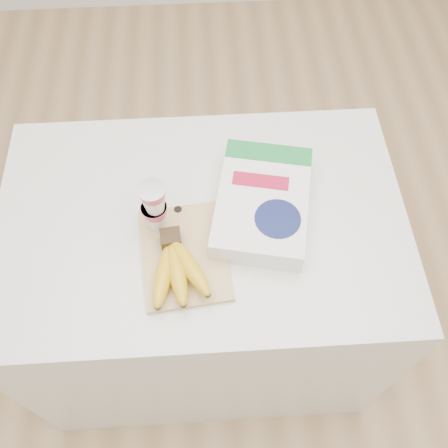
% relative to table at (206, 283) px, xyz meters
% --- Properties ---
extents(room, '(4.00, 4.00, 4.00)m').
position_rel_table_xyz_m(room, '(0.00, 0.00, 0.96)').
color(room, tan).
rests_on(room, ground).
extents(table, '(1.03, 0.69, 0.77)m').
position_rel_table_xyz_m(table, '(0.00, 0.00, 0.00)').
color(table, silver).
rests_on(table, ground).
extents(cutting_board, '(0.22, 0.29, 0.01)m').
position_rel_table_xyz_m(cutting_board, '(-0.04, -0.11, 0.39)').
color(cutting_board, tan).
rests_on(cutting_board, table).
extents(bananas, '(0.15, 0.20, 0.06)m').
position_rel_table_xyz_m(bananas, '(-0.06, -0.16, 0.43)').
color(bananas, '#382816').
rests_on(bananas, cutting_board).
extents(yogurt_stack, '(0.07, 0.07, 0.15)m').
position_rel_table_xyz_m(yogurt_stack, '(-0.11, -0.02, 0.48)').
color(yogurt_stack, white).
rests_on(yogurt_stack, cutting_board).
extents(cereal_box, '(0.28, 0.36, 0.07)m').
position_rel_table_xyz_m(cereal_box, '(0.15, 0.01, 0.42)').
color(cereal_box, white).
rests_on(cereal_box, table).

